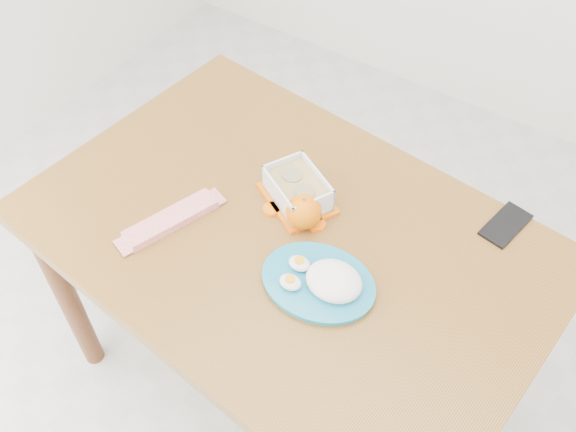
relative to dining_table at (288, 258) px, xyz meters
The scene contains 6 objects.
dining_table is the anchor object (origin of this frame).
food_container 0.17m from the dining_table, 110.97° to the left, with size 0.22×0.20×0.08m.
orange_fruit 0.15m from the dining_table, 71.55° to the left, with size 0.08×0.08×0.08m, color #F76604.
rice_plate 0.21m from the dining_table, 29.47° to the right, with size 0.28×0.28×0.07m.
candy_bar 0.30m from the dining_table, 152.92° to the right, with size 0.23×0.06×0.02m, color red.
smartphone 0.52m from the dining_table, 35.98° to the left, with size 0.07×0.13×0.01m, color black.
Camera 1 is at (0.37, -0.63, 1.90)m, focal length 40.00 mm.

